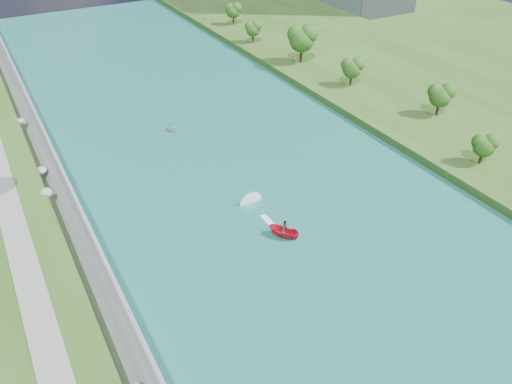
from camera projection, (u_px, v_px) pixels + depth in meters
ground at (343, 280)px, 59.64m from camera, size 260.00×260.00×0.00m
river_water at (259, 196)px, 73.93m from camera, size 55.00×240.00×0.10m
berm_east at (487, 118)px, 93.72m from camera, size 44.00×240.00×1.50m
riprap_bank at (82, 246)px, 61.97m from camera, size 4.94×236.00×4.25m
riverside_path at (21, 250)px, 58.68m from camera, size 3.00×200.00×0.10m
trees_east at (469, 117)px, 82.44m from camera, size 13.02×141.62×10.37m
motorboat at (278, 227)px, 66.78m from camera, size 3.77×18.94×2.09m
raft at (171, 129)px, 90.83m from camera, size 2.66×3.04×1.47m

